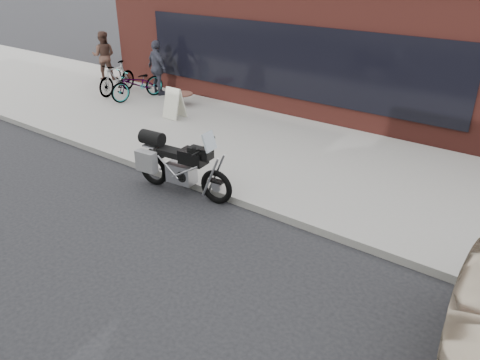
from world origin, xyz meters
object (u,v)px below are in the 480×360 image
object	(u,v)px
motorcycle	(176,164)
bicycle_front	(138,84)
sandwich_sign	(174,103)
cafe_patron_left	(104,56)
bicycle_rear	(117,78)
cafe_table	(182,94)
cafe_patron_right	(157,68)

from	to	relation	value
motorcycle	bicycle_front	xyz separation A→B (m)	(-5.29, 3.80, 0.02)
bicycle_front	sandwich_sign	bearing A→B (deg)	-6.11
bicycle_front	cafe_patron_left	xyz separation A→B (m)	(-2.89, 1.05, 0.37)
cafe_patron_left	bicycle_front	bearing A→B (deg)	121.13
bicycle_rear	cafe_patron_left	distance (m)	2.15
cafe_table	cafe_patron_left	xyz separation A→B (m)	(-4.50, 0.72, 0.52)
bicycle_front	sandwich_sign	world-z (taller)	bicycle_front
sandwich_sign	cafe_patron_right	xyz separation A→B (m)	(-2.06, 1.42, 0.45)
cafe_patron_left	motorcycle	bearing A→B (deg)	110.42
bicycle_rear	cafe_patron_left	xyz separation A→B (m)	(-1.86, 1.02, 0.35)
cafe_patron_right	bicycle_front	bearing A→B (deg)	93.43
bicycle_front	bicycle_rear	bearing A→B (deg)	-171.42
bicycle_rear	cafe_table	size ratio (longest dim) A/B	2.65
bicycle_rear	cafe_patron_right	bearing A→B (deg)	21.54
motorcycle	cafe_table	world-z (taller)	motorcycle
bicycle_rear	cafe_patron_right	distance (m)	1.45
motorcycle	bicycle_rear	bearing A→B (deg)	143.37
bicycle_front	cafe_table	distance (m)	1.65
cafe_table	cafe_patron_right	size ratio (longest dim) A/B	0.37
sandwich_sign	cafe_patron_left	world-z (taller)	cafe_patron_left
motorcycle	cafe_table	size ratio (longest dim) A/B	3.49
cafe_patron_right	cafe_table	bearing A→B (deg)	179.63
bicycle_front	sandwich_sign	size ratio (longest dim) A/B	2.20
bicycle_front	bicycle_rear	distance (m)	1.04
cafe_table	cafe_patron_left	world-z (taller)	cafe_patron_left
sandwich_sign	cafe_table	size ratio (longest dim) A/B	1.31
motorcycle	bicycle_front	world-z (taller)	motorcycle
cafe_patron_left	cafe_patron_right	size ratio (longest dim) A/B	0.99
motorcycle	cafe_table	bearing A→B (deg)	126.27
cafe_table	cafe_patron_right	xyz separation A→B (m)	(-1.44, 0.42, 0.54)
cafe_patron_left	cafe_patron_right	bearing A→B (deg)	135.57
cafe_table	cafe_patron_left	distance (m)	4.59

